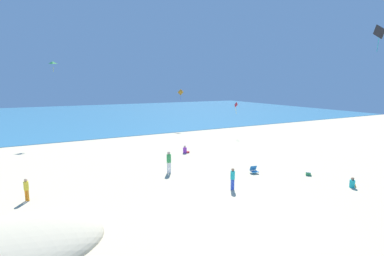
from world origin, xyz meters
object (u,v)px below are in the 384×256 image
at_px(person_2, 233,177).
at_px(kite_red, 236,105).
at_px(beach_chair_mid_beach, 254,170).
at_px(person_1, 26,188).
at_px(kite_black, 379,32).
at_px(kite_green, 53,63).
at_px(beach_chair_near_camera, 41,242).
at_px(cooler_box, 308,173).
at_px(person_4, 185,150).
at_px(person_3, 352,184).
at_px(kite_orange, 181,92).
at_px(beach_chair_far_left, 40,227).
at_px(person_0, 169,161).

relative_size(person_2, kite_red, 0.91).
distance_m(beach_chair_mid_beach, person_1, 15.84).
bearing_deg(kite_black, kite_green, 125.39).
xyz_separation_m(beach_chair_near_camera, cooler_box, (18.41, 1.61, -0.14)).
bearing_deg(person_4, person_3, -63.89).
relative_size(person_4, kite_orange, 0.45).
relative_size(beach_chair_mid_beach, cooler_box, 1.07).
xyz_separation_m(beach_chair_near_camera, person_1, (-0.76, 6.04, 0.52)).
bearing_deg(person_1, beach_chair_far_left, -126.86).
xyz_separation_m(person_1, person_3, (19.60, -7.73, -0.54)).
relative_size(beach_chair_far_left, kite_green, 0.61).
bearing_deg(person_1, person_3, -67.37).
relative_size(person_3, person_4, 0.90).
xyz_separation_m(beach_chair_near_camera, person_3, (18.83, -1.68, -0.02)).
height_order(beach_chair_far_left, person_0, person_0).
bearing_deg(person_0, kite_orange, 29.12).
bearing_deg(cooler_box, kite_orange, 87.50).
bearing_deg(kite_green, beach_chair_mid_beach, -59.65).
xyz_separation_m(person_4, kite_green, (-11.11, 13.87, 9.25)).
bearing_deg(person_0, cooler_box, -62.96).
xyz_separation_m(beach_chair_mid_beach, person_1, (-15.68, 2.15, 0.55)).
distance_m(beach_chair_far_left, beach_chair_mid_beach, 15.16).
bearing_deg(person_4, kite_red, 31.19).
bearing_deg(kite_black, person_1, 162.05).
xyz_separation_m(beach_chair_near_camera, kite_black, (21.24, -1.09, 10.21)).
relative_size(person_0, person_1, 1.26).
height_order(cooler_box, kite_green, kite_green).
xyz_separation_m(cooler_box, person_0, (-9.44, 5.43, 0.87)).
xyz_separation_m(beach_chair_far_left, beach_chair_mid_beach, (14.97, 2.37, 0.00)).
relative_size(beach_chair_far_left, beach_chair_near_camera, 1.11).
xyz_separation_m(beach_chair_mid_beach, person_0, (-5.96, 3.14, 0.75)).
xyz_separation_m(cooler_box, person_4, (-5.41, 10.68, 0.15)).
height_order(cooler_box, person_3, person_3).
height_order(beach_chair_mid_beach, person_0, person_0).
bearing_deg(kite_orange, person_3, -91.36).
bearing_deg(kite_red, person_2, -126.82).
bearing_deg(kite_red, person_0, -143.30).
bearing_deg(person_0, person_3, -74.54).
height_order(cooler_box, person_1, person_1).
relative_size(beach_chair_near_camera, cooler_box, 1.05).
relative_size(cooler_box, person_4, 0.82).
xyz_separation_m(beach_chair_far_left, kite_orange, (19.56, 25.52, 5.40)).
bearing_deg(kite_green, person_1, -97.49).
xyz_separation_m(person_3, person_4, (-5.84, 13.97, 0.03)).
distance_m(cooler_box, person_3, 3.32).
distance_m(person_3, kite_green, 33.90).
xyz_separation_m(beach_chair_far_left, cooler_box, (18.45, 0.09, -0.11)).
xyz_separation_m(kite_red, kite_orange, (-3.70, 9.38, 1.48)).
bearing_deg(beach_chair_near_camera, beach_chair_far_left, -171.01).
relative_size(kite_black, kite_red, 1.12).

